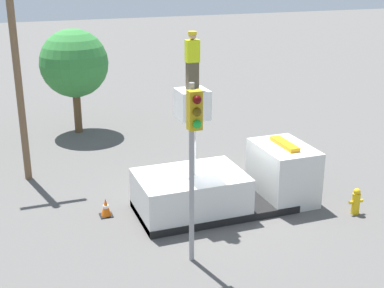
{
  "coord_description": "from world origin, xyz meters",
  "views": [
    {
      "loc": [
        -6.27,
        -14.84,
        7.91
      ],
      "look_at": [
        -1.27,
        -1.34,
        2.9
      ],
      "focal_mm": 50.0,
      "sensor_mm": 36.0,
      "label": 1
    }
  ],
  "objects_px": {
    "tree_right_bg": "(74,64)",
    "utility_pole": "(17,70)",
    "fire_hydrant": "(356,201)",
    "traffic_light_pole": "(194,140)",
    "worker": "(192,61)",
    "bucket_truck": "(226,185)",
    "traffic_cone_rear": "(106,208)"
  },
  "relations": [
    {
      "from": "traffic_cone_rear",
      "to": "tree_right_bg",
      "type": "relative_size",
      "value": 0.12
    },
    {
      "from": "traffic_light_pole",
      "to": "utility_pole",
      "type": "relative_size",
      "value": 0.65
    },
    {
      "from": "worker",
      "to": "tree_right_bg",
      "type": "relative_size",
      "value": 0.36
    },
    {
      "from": "fire_hydrant",
      "to": "utility_pole",
      "type": "xyz_separation_m",
      "value": [
        -9.8,
        6.81,
        3.71
      ]
    },
    {
      "from": "fire_hydrant",
      "to": "bucket_truck",
      "type": "bearing_deg",
      "value": 153.58
    },
    {
      "from": "worker",
      "to": "traffic_light_pole",
      "type": "height_order",
      "value": "worker"
    },
    {
      "from": "worker",
      "to": "fire_hydrant",
      "type": "relative_size",
      "value": 1.95
    },
    {
      "from": "tree_right_bg",
      "to": "fire_hydrant",
      "type": "bearing_deg",
      "value": -59.31
    },
    {
      "from": "traffic_light_pole",
      "to": "worker",
      "type": "bearing_deg",
      "value": 70.23
    },
    {
      "from": "bucket_truck",
      "to": "fire_hydrant",
      "type": "bearing_deg",
      "value": -26.42
    },
    {
      "from": "fire_hydrant",
      "to": "traffic_cone_rear",
      "type": "relative_size",
      "value": 1.47
    },
    {
      "from": "tree_right_bg",
      "to": "utility_pole",
      "type": "height_order",
      "value": "utility_pole"
    },
    {
      "from": "worker",
      "to": "fire_hydrant",
      "type": "distance_m",
      "value": 7.03
    },
    {
      "from": "worker",
      "to": "traffic_light_pole",
      "type": "distance_m",
      "value": 3.35
    },
    {
      "from": "bucket_truck",
      "to": "worker",
      "type": "relative_size",
      "value": 3.42
    },
    {
      "from": "bucket_truck",
      "to": "traffic_cone_rear",
      "type": "distance_m",
      "value": 4.0
    },
    {
      "from": "tree_right_bg",
      "to": "traffic_light_pole",
      "type": "bearing_deg",
      "value": -85.18
    },
    {
      "from": "tree_right_bg",
      "to": "utility_pole",
      "type": "relative_size",
      "value": 0.64
    },
    {
      "from": "worker",
      "to": "tree_right_bg",
      "type": "height_order",
      "value": "worker"
    },
    {
      "from": "traffic_light_pole",
      "to": "traffic_cone_rear",
      "type": "xyz_separation_m",
      "value": [
        -1.68,
        3.61,
        -3.26
      ]
    },
    {
      "from": "tree_right_bg",
      "to": "utility_pole",
      "type": "xyz_separation_m",
      "value": [
        -2.71,
        -5.13,
        0.83
      ]
    },
    {
      "from": "tree_right_bg",
      "to": "bucket_truck",
      "type": "bearing_deg",
      "value": -71.85
    },
    {
      "from": "bucket_truck",
      "to": "traffic_light_pole",
      "type": "relative_size",
      "value": 1.19
    },
    {
      "from": "traffic_cone_rear",
      "to": "utility_pole",
      "type": "bearing_deg",
      "value": 117.07
    },
    {
      "from": "fire_hydrant",
      "to": "traffic_light_pole",
      "type": "bearing_deg",
      "value": -171.05
    },
    {
      "from": "bucket_truck",
      "to": "tree_right_bg",
      "type": "xyz_separation_m",
      "value": [
        -3.3,
        10.06,
        2.5
      ]
    },
    {
      "from": "traffic_light_pole",
      "to": "utility_pole",
      "type": "bearing_deg",
      "value": 116.09
    },
    {
      "from": "worker",
      "to": "fire_hydrant",
      "type": "bearing_deg",
      "value": -20.7
    },
    {
      "from": "traffic_light_pole",
      "to": "traffic_cone_rear",
      "type": "relative_size",
      "value": 8.22
    },
    {
      "from": "traffic_light_pole",
      "to": "traffic_cone_rear",
      "type": "height_order",
      "value": "traffic_light_pole"
    },
    {
      "from": "fire_hydrant",
      "to": "tree_right_bg",
      "type": "xyz_separation_m",
      "value": [
        -7.09,
        11.94,
        2.88
      ]
    },
    {
      "from": "fire_hydrant",
      "to": "traffic_cone_rear",
      "type": "xyz_separation_m",
      "value": [
        -7.68,
        2.67,
        -0.15
      ]
    }
  ]
}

